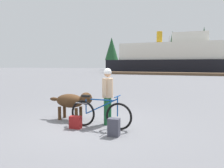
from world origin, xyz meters
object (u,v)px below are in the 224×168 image
object	(u,v)px
person_cyclist	(108,91)
sailboat_moored	(168,71)
handbag_pannier	(76,122)
backpack	(114,127)
bicycle	(100,114)
ferry_boat	(176,59)
dog	(73,101)

from	to	relation	value
person_cyclist	sailboat_moored	distance (m)	36.73
person_cyclist	handbag_pannier	bearing A→B (deg)	-131.54
backpack	sailboat_moored	size ratio (longest dim) A/B	0.06
bicycle	handbag_pannier	xyz separation A→B (m)	(-0.61, -0.28, -0.23)
backpack	ferry_boat	bearing A→B (deg)	92.62
ferry_boat	dog	bearing A→B (deg)	-89.94
ferry_boat	handbag_pannier	bearing A→B (deg)	-89.13
dog	handbag_pannier	xyz separation A→B (m)	(0.55, -0.78, -0.43)
dog	ferry_boat	bearing A→B (deg)	90.06
person_cyclist	dog	distance (m)	1.27
person_cyclist	backpack	size ratio (longest dim) A/B	3.74
person_cyclist	backpack	world-z (taller)	person_cyclist
person_cyclist	ferry_boat	bearing A→B (deg)	91.86
dog	handbag_pannier	world-z (taller)	dog
bicycle	dog	size ratio (longest dim) A/B	1.20
person_cyclist	backpack	distance (m)	1.35
backpack	ferry_boat	size ratio (longest dim) A/B	0.02
backpack	sailboat_moored	xyz separation A→B (m)	(-2.98, 37.61, 0.26)
bicycle	backpack	xyz separation A→B (m)	(0.60, -0.50, -0.18)
dog	ferry_boat	size ratio (longest dim) A/B	0.06
backpack	sailboat_moored	distance (m)	37.73
person_cyclist	sailboat_moored	xyz separation A→B (m)	(-2.42, 36.65, -0.50)
bicycle	ferry_boat	xyz separation A→B (m)	(-1.20, 38.99, 2.43)
bicycle	ferry_boat	bearing A→B (deg)	91.77
bicycle	handbag_pannier	distance (m)	0.71
ferry_boat	sailboat_moored	world-z (taller)	ferry_boat
handbag_pannier	dog	bearing A→B (deg)	125.24
person_cyclist	dog	world-z (taller)	person_cyclist
backpack	sailboat_moored	bearing A→B (deg)	94.53
backpack	handbag_pannier	world-z (taller)	backpack
handbag_pannier	sailboat_moored	bearing A→B (deg)	92.71
bicycle	dog	xyz separation A→B (m)	(-1.16, 0.50, 0.20)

